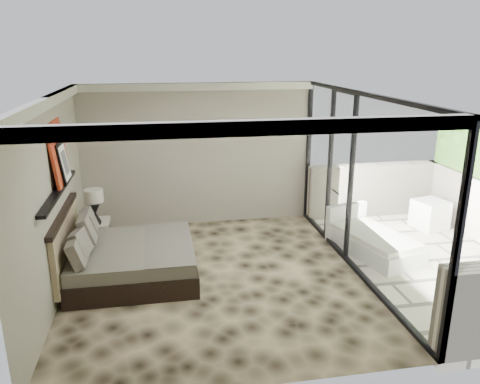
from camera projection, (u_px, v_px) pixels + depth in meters
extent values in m
plane|color=black|center=(216.00, 278.00, 7.25)|extent=(5.00, 5.00, 0.00)
cube|color=silver|center=(212.00, 96.00, 6.43)|extent=(4.50, 5.00, 0.02)
cube|color=gray|center=(198.00, 156.00, 9.18)|extent=(4.50, 0.02, 2.80)
cube|color=gray|center=(53.00, 200.00, 6.46)|extent=(0.02, 5.00, 2.80)
cube|color=white|center=(359.00, 184.00, 7.21)|extent=(0.08, 5.00, 2.80)
cube|color=#BAB29E|center=(436.00, 263.00, 7.89)|extent=(3.00, 5.00, 0.12)
cube|color=black|center=(58.00, 191.00, 6.53)|extent=(0.12, 2.20, 0.05)
cube|color=black|center=(134.00, 267.00, 7.26)|extent=(1.87, 1.78, 0.32)
cube|color=#646054|center=(133.00, 252.00, 7.19)|extent=(1.81, 1.72, 0.20)
cube|color=#4C4B42|center=(168.00, 243.00, 7.25)|extent=(0.71, 1.76, 0.03)
cube|color=#877956|center=(66.00, 244.00, 6.97)|extent=(0.08, 1.88, 0.89)
cube|color=black|center=(94.00, 235.00, 8.23)|extent=(0.68, 0.68, 0.55)
cone|color=black|center=(96.00, 217.00, 8.12)|extent=(0.18, 0.18, 0.17)
cone|color=black|center=(95.00, 208.00, 8.07)|extent=(0.18, 0.18, 0.17)
cylinder|color=beige|center=(94.00, 196.00, 8.00)|extent=(0.32, 0.32, 0.22)
cube|color=red|center=(58.00, 152.00, 6.74)|extent=(0.13, 0.90, 0.90)
cube|color=black|center=(64.00, 162.00, 6.79)|extent=(0.11, 0.50, 0.60)
cube|color=silver|center=(430.00, 214.00, 9.23)|extent=(0.68, 0.68, 0.56)
cube|color=silver|center=(373.00, 245.00, 8.11)|extent=(1.24, 1.84, 0.29)
cube|color=beige|center=(374.00, 235.00, 8.05)|extent=(1.18, 1.72, 0.08)
cube|color=silver|center=(346.00, 213.00, 8.69)|extent=(0.84, 0.34, 0.37)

